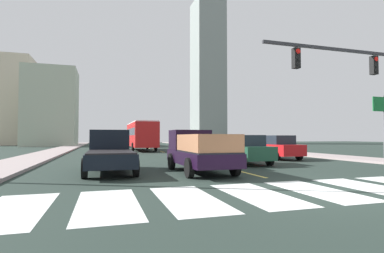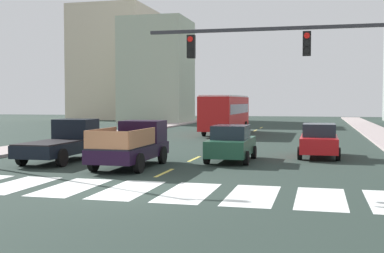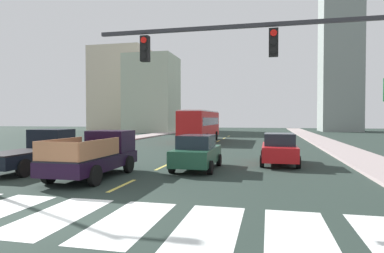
{
  "view_description": "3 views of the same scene",
  "coord_description": "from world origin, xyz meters",
  "px_view_note": "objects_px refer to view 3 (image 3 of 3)",
  "views": [
    {
      "loc": [
        -6.17,
        -7.4,
        1.62
      ],
      "look_at": [
        -1.63,
        7.54,
        2.17
      ],
      "focal_mm": 27.44,
      "sensor_mm": 36.0,
      "label": 1
    },
    {
      "loc": [
        5.96,
        -15.32,
        2.88
      ],
      "look_at": [
        -0.49,
        10.52,
        1.53
      ],
      "focal_mm": 47.6,
      "sensor_mm": 36.0,
      "label": 2
    },
    {
      "loc": [
        5.39,
        -7.67,
        2.57
      ],
      "look_at": [
        -0.42,
        17.71,
        1.89
      ],
      "focal_mm": 31.24,
      "sensor_mm": 36.0,
      "label": 3
    }
  ],
  "objects_px": {
    "pickup_dark": "(36,151)",
    "sedan_far": "(197,152)",
    "sedan_near_right": "(279,149)",
    "traffic_signal_gantry": "(316,61)",
    "city_bus": "(200,123)",
    "pickup_stakebed": "(98,155)"
  },
  "relations": [
    {
      "from": "sedan_near_right",
      "to": "traffic_signal_gantry",
      "type": "distance_m",
      "value": 9.18
    },
    {
      "from": "pickup_stakebed",
      "to": "sedan_far",
      "type": "bearing_deg",
      "value": 33.59
    },
    {
      "from": "sedan_far",
      "to": "traffic_signal_gantry",
      "type": "height_order",
      "value": "traffic_signal_gantry"
    },
    {
      "from": "pickup_stakebed",
      "to": "sedan_far",
      "type": "relative_size",
      "value": 1.18
    },
    {
      "from": "traffic_signal_gantry",
      "to": "pickup_stakebed",
      "type": "bearing_deg",
      "value": 161.59
    },
    {
      "from": "pickup_stakebed",
      "to": "sedan_near_right",
      "type": "distance_m",
      "value": 9.7
    },
    {
      "from": "pickup_stakebed",
      "to": "sedan_near_right",
      "type": "xyz_separation_m",
      "value": [
        7.92,
        5.6,
        -0.08
      ]
    },
    {
      "from": "city_bus",
      "to": "sedan_far",
      "type": "distance_m",
      "value": 19.7
    },
    {
      "from": "pickup_dark",
      "to": "pickup_stakebed",
      "type": "bearing_deg",
      "value": -17.61
    },
    {
      "from": "pickup_stakebed",
      "to": "city_bus",
      "type": "relative_size",
      "value": 0.48
    },
    {
      "from": "sedan_far",
      "to": "pickup_stakebed",
      "type": "bearing_deg",
      "value": -141.34
    },
    {
      "from": "pickup_stakebed",
      "to": "traffic_signal_gantry",
      "type": "height_order",
      "value": "traffic_signal_gantry"
    },
    {
      "from": "city_bus",
      "to": "sedan_near_right",
      "type": "relative_size",
      "value": 2.45
    },
    {
      "from": "sedan_far",
      "to": "sedan_near_right",
      "type": "xyz_separation_m",
      "value": [
        4.05,
        2.78,
        0.0
      ]
    },
    {
      "from": "pickup_dark",
      "to": "sedan_near_right",
      "type": "distance_m",
      "value": 12.68
    },
    {
      "from": "city_bus",
      "to": "sedan_far",
      "type": "xyz_separation_m",
      "value": [
        3.76,
        -19.31,
        -1.09
      ]
    },
    {
      "from": "pickup_stakebed",
      "to": "city_bus",
      "type": "height_order",
      "value": "city_bus"
    },
    {
      "from": "sedan_far",
      "to": "traffic_signal_gantry",
      "type": "bearing_deg",
      "value": -47.31
    },
    {
      "from": "traffic_signal_gantry",
      "to": "sedan_near_right",
      "type": "bearing_deg",
      "value": 95.23
    },
    {
      "from": "sedan_near_right",
      "to": "city_bus",
      "type": "bearing_deg",
      "value": 116.17
    },
    {
      "from": "city_bus",
      "to": "traffic_signal_gantry",
      "type": "bearing_deg",
      "value": -70.02
    },
    {
      "from": "pickup_dark",
      "to": "sedan_far",
      "type": "xyz_separation_m",
      "value": [
        7.8,
        1.76,
        -0.06
      ]
    }
  ]
}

